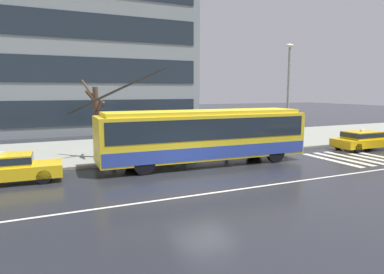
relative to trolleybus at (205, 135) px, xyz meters
The scene contains 18 objects.
ground_plane 4.53m from the trolleybus, 117.73° to the right, with size 160.00×160.00×0.00m, color #23252B.
sidewalk_slab 7.06m from the trolleybus, 106.62° to the left, with size 80.00×10.00×0.14m, color gray.
crosswalk_stripe_edge_near 7.65m from the trolleybus, 16.10° to the right, with size 0.44×4.40×0.01m, color beige.
crosswalk_stripe_inner_a 8.50m from the trolleybus, 14.38° to the right, with size 0.44×4.40×0.01m, color beige.
crosswalk_stripe_center 9.36m from the trolleybus, 12.99° to the right, with size 0.44×4.40×0.01m, color beige.
crosswalk_stripe_inner_b 10.23m from the trolleybus, 11.85° to the right, with size 0.44×4.40×0.01m, color beige.
crosswalk_stripe_edge_far 11.10m from the trolleybus, 10.88° to the right, with size 0.44×4.40×0.01m, color beige.
lane_centre_line 5.57m from the trolleybus, 111.71° to the right, with size 72.00×0.14×0.01m, color silver.
trolleybus is the anchor object (origin of this frame).
taxi_ahead_of_bus 12.00m from the trolleybus, ahead, with size 4.38×1.92×1.39m.
taxi_queued_behind_bus 9.74m from the trolleybus, behind, with size 4.62×1.93×1.39m.
bus_shelter 3.65m from the trolleybus, 112.70° to the left, with size 4.23×1.89×2.61m.
pedestrian_at_shelter 5.33m from the trolleybus, 146.36° to the left, with size 1.21×1.21×1.89m.
pedestrian_approaching_curb 3.31m from the trolleybus, 132.80° to the left, with size 0.44×0.44×1.65m.
pedestrian_walking_past 4.29m from the trolleybus, 42.69° to the left, with size 1.43×1.43×2.02m.
pedestrian_waiting_by_pole 3.57m from the trolleybus, 85.43° to the left, with size 0.48×0.48×1.74m.
street_lamp 8.30m from the trolleybus, 16.93° to the left, with size 0.60×0.32×7.01m.
street_tree_bare 6.43m from the trolleybus, 144.13° to the left, with size 1.20×2.09×4.51m.
Camera 1 is at (-6.31, -12.79, 4.01)m, focal length 32.02 mm.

